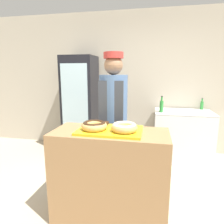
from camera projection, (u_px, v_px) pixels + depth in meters
The scene contains 14 objects.
ground_plane at pixel (110, 216), 2.19m from camera, with size 14.00×14.00×0.00m, color #B7A88E.
wall_back at pixel (132, 82), 3.98m from camera, with size 8.00×0.06×2.70m.
display_counter at pixel (110, 175), 2.10m from camera, with size 1.17×0.53×0.96m.
serving_tray at pixel (110, 130), 2.00m from camera, with size 0.64×0.43×0.02m.
donut_chocolate_glaze at pixel (94, 125), 1.98m from camera, with size 0.26×0.26×0.08m.
donut_light_glaze at pixel (124, 127), 1.92m from camera, with size 0.26×0.26×0.08m.
brownie_back_left at pixel (104, 123), 2.16m from camera, with size 0.08×0.08×0.03m.
brownie_back_right at pixel (122, 124), 2.13m from camera, with size 0.08×0.08×0.03m.
baker_person at pixel (113, 118), 2.60m from camera, with size 0.36×0.36×1.79m.
beverage_fridge at pixel (80, 105), 3.87m from camera, with size 0.60×0.59×1.85m.
chest_freezer at pixel (182, 135), 3.59m from camera, with size 0.98×0.65×0.87m.
bottle_green at pixel (202, 105), 3.67m from camera, with size 0.06×0.06×0.21m.
bottle_green_b at pixel (161, 106), 3.41m from camera, with size 0.06×0.06×0.28m.
bottle_amber at pixel (161, 105), 3.51m from camera, with size 0.06×0.06×0.27m.
Camera 1 is at (0.41, -1.88, 1.55)m, focal length 32.00 mm.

